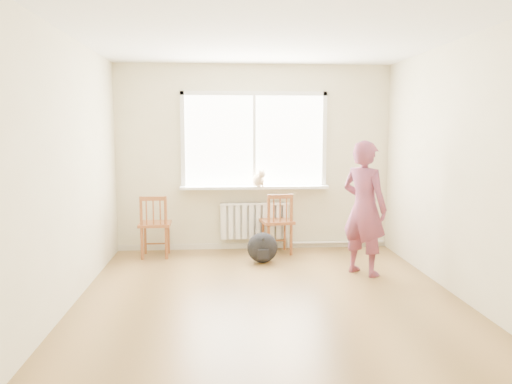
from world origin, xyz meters
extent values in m
plane|color=olive|center=(0.00, 0.00, 0.00)|extent=(4.50, 4.50, 0.00)
plane|color=white|center=(0.00, 0.00, 2.70)|extent=(4.50, 4.50, 0.00)
cube|color=beige|center=(0.00, 2.25, 1.35)|extent=(4.00, 0.01, 2.70)
cube|color=white|center=(0.00, 2.23, 1.60)|extent=(2.00, 0.02, 1.30)
cube|color=white|center=(0.00, 2.21, 2.28)|extent=(2.12, 0.05, 0.06)
cube|color=white|center=(-1.03, 2.21, 1.60)|extent=(0.06, 0.05, 1.42)
cube|color=white|center=(1.03, 2.21, 1.60)|extent=(0.06, 0.05, 1.42)
cube|color=white|center=(0.00, 2.21, 1.60)|extent=(0.04, 0.05, 1.30)
cube|color=white|center=(0.00, 2.14, 0.93)|extent=(2.15, 0.22, 0.04)
cube|color=white|center=(0.00, 2.20, 0.43)|extent=(1.00, 0.02, 0.55)
cube|color=white|center=(0.00, 2.15, 0.43)|extent=(1.00, 0.10, 0.51)
cube|color=white|center=(0.00, 2.15, 0.69)|extent=(1.00, 0.12, 0.03)
cylinder|color=silver|center=(1.25, 2.19, 0.08)|extent=(1.40, 0.04, 0.04)
cube|color=beige|center=(0.00, 2.23, 0.04)|extent=(4.00, 0.03, 0.08)
cube|color=brown|center=(-1.41, 1.86, 0.46)|extent=(0.43, 0.41, 0.04)
cylinder|color=brown|center=(-1.24, 2.02, 0.23)|extent=(0.04, 0.04, 0.46)
cylinder|color=brown|center=(-1.57, 2.02, 0.23)|extent=(0.04, 0.04, 0.46)
cylinder|color=brown|center=(-1.24, 1.70, 0.23)|extent=(0.04, 0.04, 0.46)
cylinder|color=brown|center=(-1.57, 1.69, 0.23)|extent=(0.04, 0.04, 0.46)
cylinder|color=brown|center=(-1.24, 1.70, 0.44)|extent=(0.04, 0.04, 0.87)
cylinder|color=brown|center=(-1.57, 1.69, 0.44)|extent=(0.04, 0.04, 0.87)
cube|color=brown|center=(-1.41, 1.69, 0.84)|extent=(0.35, 0.04, 0.06)
cylinder|color=brown|center=(-1.31, 1.70, 0.66)|extent=(0.02, 0.02, 0.35)
cylinder|color=brown|center=(-1.41, 1.69, 0.66)|extent=(0.02, 0.02, 0.35)
cylinder|color=brown|center=(-1.50, 1.69, 0.66)|extent=(0.02, 0.02, 0.35)
cube|color=brown|center=(0.30, 1.92, 0.46)|extent=(0.49, 0.47, 0.04)
cylinder|color=brown|center=(0.44, 2.11, 0.23)|extent=(0.04, 0.04, 0.46)
cylinder|color=brown|center=(0.12, 2.06, 0.23)|extent=(0.04, 0.04, 0.46)
cylinder|color=brown|center=(0.49, 1.78, 0.23)|extent=(0.04, 0.04, 0.46)
cylinder|color=brown|center=(0.17, 1.73, 0.23)|extent=(0.04, 0.04, 0.46)
cylinder|color=brown|center=(0.49, 1.78, 0.44)|extent=(0.04, 0.04, 0.87)
cylinder|color=brown|center=(0.17, 1.73, 0.44)|extent=(0.04, 0.04, 0.87)
cube|color=brown|center=(0.33, 1.76, 0.84)|extent=(0.35, 0.09, 0.06)
cylinder|color=brown|center=(0.42, 1.77, 0.66)|extent=(0.02, 0.02, 0.35)
cylinder|color=brown|center=(0.33, 1.76, 0.66)|extent=(0.02, 0.02, 0.35)
cylinder|color=brown|center=(0.24, 1.74, 0.66)|extent=(0.02, 0.02, 0.35)
imported|color=#B03A60|center=(1.24, 0.81, 0.82)|extent=(0.68, 0.71, 1.64)
ellipsoid|color=beige|center=(0.05, 2.07, 1.04)|extent=(0.24, 0.29, 0.18)
sphere|color=beige|center=(0.09, 1.96, 1.13)|extent=(0.10, 0.10, 0.10)
cone|color=beige|center=(0.06, 1.95, 1.18)|extent=(0.03, 0.03, 0.04)
cone|color=beige|center=(0.12, 1.97, 1.18)|extent=(0.03, 0.03, 0.04)
cylinder|color=beige|center=(0.00, 2.19, 0.99)|extent=(0.08, 0.16, 0.02)
cylinder|color=beige|center=(0.05, 1.97, 1.00)|extent=(0.02, 0.02, 0.09)
cylinder|color=beige|center=(0.11, 1.99, 1.00)|extent=(0.02, 0.02, 0.09)
ellipsoid|color=black|center=(0.05, 1.42, 0.20)|extent=(0.47, 0.39, 0.41)
camera|label=1|loc=(-0.50, -5.04, 1.76)|focal=35.00mm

